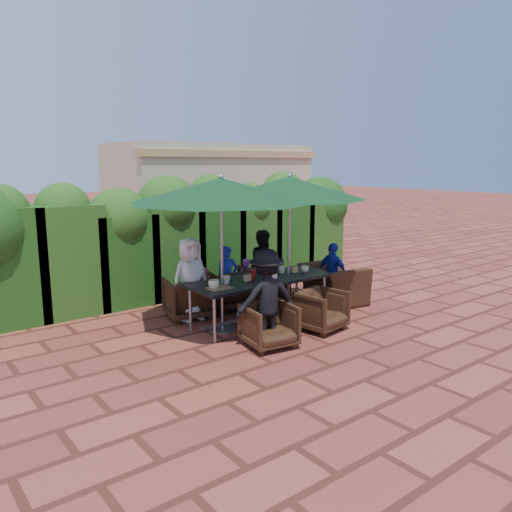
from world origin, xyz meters
TOP-DOWN VIEW (x-y plane):
  - ground at (0.00, 0.00)m, footprint 80.00×80.00m
  - dining_table at (-0.15, -0.19)m, footprint 2.48×0.90m
  - umbrella_left at (-0.88, -0.15)m, footprint 2.87×2.87m
  - umbrella_right at (0.48, -0.19)m, footprint 2.60×2.60m
  - chair_far_left at (-0.97, 0.76)m, footprint 0.89×0.85m
  - chair_far_mid at (-0.06, 0.83)m, footprint 0.92×0.88m
  - chair_far_right at (0.63, 0.69)m, footprint 0.94×0.90m
  - chair_near_left at (-0.75, -1.16)m, footprint 0.77×0.74m
  - chair_near_right at (0.37, -1.09)m, footprint 0.78×0.74m
  - chair_end_right at (1.70, -0.11)m, footprint 0.93×1.24m
  - adult_far_left at (-0.98, 0.66)m, footprint 0.71×0.44m
  - adult_far_mid at (-0.17, 0.73)m, footprint 0.46×0.39m
  - adult_far_right at (0.73, 0.79)m, footprint 0.69×0.45m
  - adult_near_left at (-0.73, -1.07)m, footprint 0.98×0.59m
  - adult_end_right at (1.66, -0.12)m, footprint 0.40×0.71m
  - child_left at (-0.62, 0.79)m, footprint 0.34×0.29m
  - child_right at (0.34, 0.83)m, footprint 0.39×0.36m
  - pedestrian_a at (1.73, 4.24)m, footprint 1.50×0.56m
  - pedestrian_b at (2.21, 4.32)m, footprint 0.79×0.55m
  - pedestrian_c at (3.57, 4.23)m, footprint 1.12×0.61m
  - cup_a at (-1.13, -0.29)m, footprint 0.17×0.17m
  - cup_b at (-0.80, -0.15)m, footprint 0.14×0.14m
  - cup_c at (-0.09, -0.45)m, footprint 0.15×0.15m
  - cup_d at (0.40, -0.10)m, footprint 0.12×0.12m
  - cup_e at (0.77, -0.29)m, footprint 0.14×0.14m
  - ketchup_bottle at (-0.28, -0.16)m, footprint 0.04×0.04m
  - sauce_bottle at (-0.19, -0.09)m, footprint 0.04×0.04m
  - serving_tray at (-1.06, -0.34)m, footprint 0.35×0.25m
  - number_block_left at (-0.42, -0.19)m, footprint 0.12×0.06m
  - number_block_right at (0.61, -0.20)m, footprint 0.12×0.06m
  - hedge_wall at (-0.16, 2.32)m, footprint 9.10×1.60m
  - building at (3.50, 6.99)m, footprint 6.20×3.08m

SIDE VIEW (x-z plane):
  - ground at x=0.00m, z-range 0.00..0.00m
  - chair_near_left at x=-0.75m, z-range 0.00..0.70m
  - chair_near_right at x=0.37m, z-range 0.00..0.71m
  - chair_far_left at x=-0.97m, z-range 0.00..0.77m
  - chair_far_mid at x=-0.06m, z-range 0.00..0.79m
  - chair_far_right at x=0.63m, z-range 0.00..0.80m
  - child_left at x=-0.62m, z-range 0.00..0.85m
  - child_right at x=0.34m, z-range 0.00..0.87m
  - chair_end_right at x=1.70m, z-range 0.00..0.97m
  - adult_end_right at x=1.66m, z-range 0.00..1.16m
  - adult_far_mid at x=-0.17m, z-range 0.00..1.17m
  - dining_table at x=-0.15m, z-range 0.30..1.05m
  - adult_far_right at x=0.73m, z-range 0.00..1.39m
  - adult_far_left at x=-0.98m, z-range 0.00..1.41m
  - adult_near_left at x=-0.73m, z-range 0.00..1.42m
  - serving_tray at x=-1.06m, z-range 0.75..0.77m
  - pedestrian_b at x=2.21m, z-range 0.00..1.52m
  - pedestrian_a at x=1.73m, z-range 0.00..1.59m
  - number_block_left at x=-0.42m, z-range 0.75..0.85m
  - number_block_right at x=0.61m, z-range 0.75..0.85m
  - cup_e at x=0.77m, z-range 0.75..0.86m
  - cup_d at x=0.40m, z-range 0.75..0.87m
  - cup_c at x=-0.09m, z-range 0.75..0.87m
  - cup_b at x=-0.80m, z-range 0.75..0.88m
  - cup_a at x=-1.13m, z-range 0.75..0.89m
  - pedestrian_c at x=3.57m, z-range 0.00..1.67m
  - ketchup_bottle at x=-0.28m, z-range 0.75..0.92m
  - sauce_bottle at x=-0.19m, z-range 0.75..0.92m
  - hedge_wall at x=-0.16m, z-range 0.10..2.54m
  - building at x=3.50m, z-range 0.01..3.21m
  - umbrella_right at x=0.48m, z-range 0.98..3.44m
  - umbrella_left at x=-0.88m, z-range 0.98..3.44m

